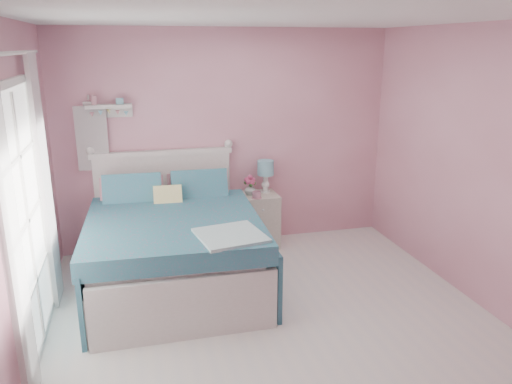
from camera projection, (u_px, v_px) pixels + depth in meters
name	position (u px, v px, depth m)	size (l,w,h in m)	color
floor	(281.00, 335.00, 4.29)	(4.50, 4.50, 0.00)	silver
room_shell	(284.00, 155.00, 3.84)	(4.50, 4.50, 4.50)	#C17A8A
bed	(173.00, 248.00, 5.09)	(1.73, 2.14, 1.22)	silver
nightstand	(258.00, 220.00, 6.13)	(0.46, 0.45, 0.66)	beige
table_lamp	(266.00, 170.00, 6.06)	(0.20, 0.20, 0.40)	white
vase	(250.00, 189.00, 6.01)	(0.13, 0.13, 0.14)	#B8C3BF
teacup	(257.00, 195.00, 5.87)	(0.11, 0.11, 0.08)	#CF8AA2
roses	(250.00, 180.00, 5.97)	(0.14, 0.11, 0.12)	#CF4678
wall_shelf	(109.00, 107.00, 5.51)	(0.50, 0.15, 0.25)	silver
hanging_dress	(92.00, 138.00, 5.55)	(0.34, 0.03, 0.72)	white
french_door	(26.00, 222.00, 3.88)	(0.04, 1.32, 2.16)	silver
curtain_near	(12.00, 244.00, 3.18)	(0.04, 0.40, 2.32)	white
curtain_far	(45.00, 184.00, 4.56)	(0.04, 0.40, 2.32)	white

